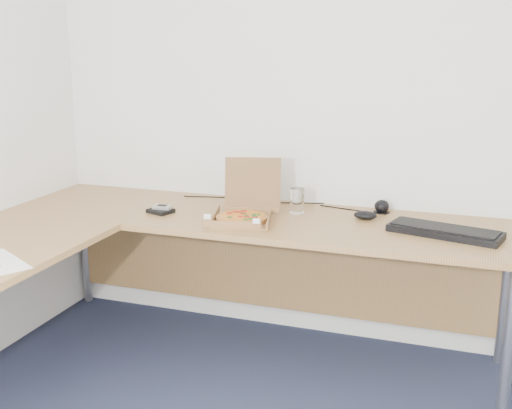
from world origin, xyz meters
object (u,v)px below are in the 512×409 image
at_px(desk, 155,239).
at_px(pizza_box, 243,214).
at_px(keyboard, 445,232).
at_px(drinking_glass, 297,201).
at_px(wallet, 161,211).

height_order(desk, pizza_box, pizza_box).
bearing_deg(keyboard, drinking_glass, -177.92).
height_order(drinking_glass, wallet, drinking_glass).
height_order(desk, wallet, wallet).
xyz_separation_m(desk, drinking_glass, (0.51, 0.55, 0.09)).
bearing_deg(drinking_glass, pizza_box, -131.48).
height_order(pizza_box, keyboard, pizza_box).
bearing_deg(keyboard, pizza_box, -161.27).
distance_m(drinking_glass, keyboard, 0.74).
distance_m(pizza_box, drinking_glass, 0.31).
height_order(keyboard, wallet, keyboard).
bearing_deg(pizza_box, keyboard, -10.00).
relative_size(pizza_box, drinking_glass, 2.57).
bearing_deg(drinking_glass, wallet, -161.01).
bearing_deg(wallet, desk, -48.78).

